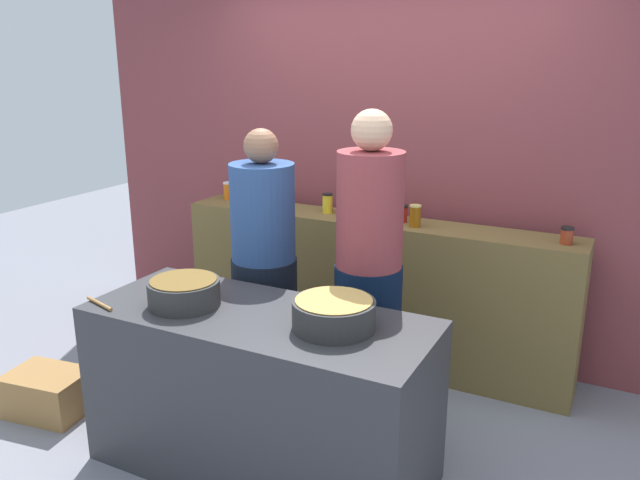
% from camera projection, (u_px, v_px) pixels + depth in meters
% --- Properties ---
extents(ground, '(12.00, 12.00, 0.00)m').
position_uv_depth(ground, '(291.00, 437.00, 3.52)').
color(ground, gray).
extents(storefront_wall, '(4.80, 0.12, 3.00)m').
position_uv_depth(storefront_wall, '(393.00, 137.00, 4.34)').
color(storefront_wall, brown).
rests_on(storefront_wall, ground).
extents(display_shelf, '(2.70, 0.36, 1.00)m').
position_uv_depth(display_shelf, '(370.00, 290.00, 4.32)').
color(display_shelf, brown).
rests_on(display_shelf, ground).
extents(prep_table, '(1.70, 0.70, 0.85)m').
position_uv_depth(prep_table, '(260.00, 393.00, 3.15)').
color(prep_table, '#303135').
rests_on(prep_table, ground).
extents(preserve_jar_0, '(0.07, 0.07, 0.13)m').
position_uv_depth(preserve_jar_0, '(228.00, 191.00, 4.74)').
color(preserve_jar_0, orange).
rests_on(preserve_jar_0, display_shelf).
extents(preserve_jar_1, '(0.08, 0.08, 0.10)m').
position_uv_depth(preserve_jar_1, '(251.00, 197.00, 4.58)').
color(preserve_jar_1, red).
rests_on(preserve_jar_1, display_shelf).
extents(preserve_jar_2, '(0.07, 0.07, 0.14)m').
position_uv_depth(preserve_jar_2, '(327.00, 203.00, 4.33)').
color(preserve_jar_2, yellow).
rests_on(preserve_jar_2, display_shelf).
extents(preserve_jar_3, '(0.09, 0.09, 0.14)m').
position_uv_depth(preserve_jar_3, '(345.00, 204.00, 4.29)').
color(preserve_jar_3, red).
rests_on(preserve_jar_3, display_shelf).
extents(preserve_jar_4, '(0.08, 0.08, 0.11)m').
position_uv_depth(preserve_jar_4, '(368.00, 210.00, 4.20)').
color(preserve_jar_4, '#2D512B').
rests_on(preserve_jar_4, display_shelf).
extents(preserve_jar_5, '(0.09, 0.09, 0.11)m').
position_uv_depth(preserve_jar_5, '(401.00, 213.00, 4.10)').
color(preserve_jar_5, '#B02316').
rests_on(preserve_jar_5, display_shelf).
extents(preserve_jar_6, '(0.07, 0.07, 0.14)m').
position_uv_depth(preserve_jar_6, '(415.00, 216.00, 3.98)').
color(preserve_jar_6, '#91500C').
rests_on(preserve_jar_6, display_shelf).
extents(preserve_jar_7, '(0.07, 0.07, 0.10)m').
position_uv_depth(preserve_jar_7, '(567.00, 235.00, 3.62)').
color(preserve_jar_7, '#95331A').
rests_on(preserve_jar_7, display_shelf).
extents(cooking_pot_left, '(0.35, 0.35, 0.14)m').
position_uv_depth(cooking_pot_left, '(184.00, 293.00, 3.12)').
color(cooking_pot_left, '#2D2D2D').
rests_on(cooking_pot_left, prep_table).
extents(cooking_pot_center, '(0.38, 0.38, 0.14)m').
position_uv_depth(cooking_pot_center, '(334.00, 314.00, 2.86)').
color(cooking_pot_center, '#2D2D2D').
rests_on(cooking_pot_center, prep_table).
extents(wooden_spoon, '(0.22, 0.08, 0.02)m').
position_uv_depth(wooden_spoon, '(99.00, 304.00, 3.13)').
color(wooden_spoon, '#9E703D').
rests_on(wooden_spoon, prep_table).
extents(cook_with_tongs, '(0.38, 0.38, 1.66)m').
position_uv_depth(cook_with_tongs, '(265.00, 285.00, 3.72)').
color(cook_with_tongs, black).
rests_on(cook_with_tongs, ground).
extents(cook_in_cap, '(0.36, 0.36, 1.79)m').
position_uv_depth(cook_in_cap, '(368.00, 295.00, 3.36)').
color(cook_in_cap, black).
rests_on(cook_in_cap, ground).
extents(bread_crate, '(0.49, 0.39, 0.25)m').
position_uv_depth(bread_crate, '(48.00, 393.00, 3.74)').
color(bread_crate, olive).
rests_on(bread_crate, ground).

